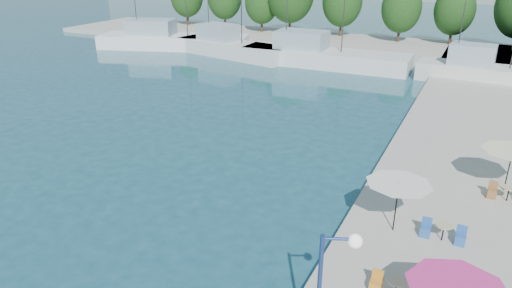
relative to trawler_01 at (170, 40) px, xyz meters
The scene contains 14 objects.
quay_far 23.47m from the trawler_01, 30.15° to the left, with size 90.00×16.00×0.60m, color #ABA69A.
trawler_01 is the anchor object (origin of this frame).
trawler_02 9.89m from the trawler_01, ahead, with size 16.42×7.37×10.20m.
trawler_03 21.93m from the trawler_01, ahead, with size 19.18×5.29×10.20m.
trawler_04 39.49m from the trawler_01, ahead, with size 14.19×4.41×10.20m.
tree_03 16.93m from the trawler_01, 66.12° to the left, with size 5.24×5.24×7.75m.
tree_05 25.64m from the trawler_01, 41.36° to the left, with size 5.79×5.79×8.57m.
tree_06 31.96m from the trawler_01, 29.27° to the left, with size 5.37×5.37×7.95m.
tree_07 38.35m from the trawler_01, 25.90° to the left, with size 5.26×5.26×7.78m.
umbrella_white 49.15m from the trawler_01, 42.11° to the right, with size 2.83×2.83×2.32m.
umbrella_cream 48.77m from the trawler_01, 33.01° to the right, with size 3.01×3.01×2.21m.
cafe_table_02 50.57m from the trawler_01, 40.47° to the right, with size 1.82×0.70×0.76m.
cafe_table_03 49.52m from the trawler_01, 34.12° to the right, with size 1.82×0.70×0.76m.
street_lamp 55.44m from the trawler_01, 49.09° to the right, with size 0.97×0.56×5.03m.
Camera 1 is at (10.42, 4.11, 11.93)m, focal length 32.00 mm.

